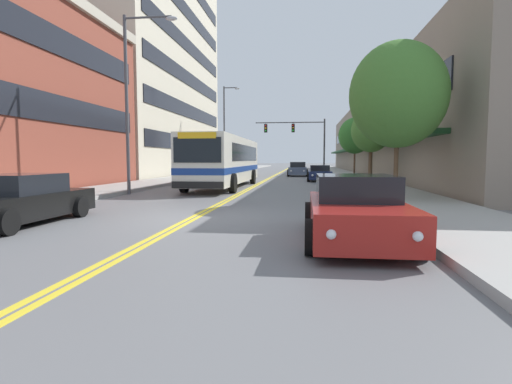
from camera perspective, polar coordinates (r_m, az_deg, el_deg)
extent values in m
plane|color=slate|center=(48.37, 3.26, 2.68)|extent=(240.00, 240.00, 0.00)
cube|color=#9E9B96|center=(49.39, -5.16, 2.81)|extent=(3.48, 106.00, 0.17)
cube|color=#9E9B96|center=(48.43, 11.85, 2.69)|extent=(3.48, 106.00, 0.17)
cube|color=yellow|center=(48.38, 3.15, 2.69)|extent=(0.14, 106.00, 0.01)
cube|color=yellow|center=(48.37, 3.38, 2.69)|extent=(0.14, 106.00, 0.01)
cube|color=black|center=(23.65, -25.08, 10.41)|extent=(0.08, 14.47, 1.40)
cube|color=black|center=(24.25, -25.38, 18.39)|extent=(0.08, 14.47, 1.40)
cube|color=beige|center=(47.35, -16.79, 16.97)|extent=(12.00, 27.37, 23.85)
cube|color=black|center=(44.21, -9.29, 6.85)|extent=(0.08, 25.18, 1.40)
cube|color=black|center=(44.47, -9.35, 11.24)|extent=(0.08, 25.18, 1.40)
cube|color=black|center=(44.99, -9.41, 15.56)|extent=(0.08, 25.18, 1.40)
cube|color=black|center=(45.75, -9.48, 19.75)|extent=(0.08, 25.18, 1.40)
cube|color=black|center=(46.76, -9.54, 23.78)|extent=(0.08, 25.18, 1.40)
cube|color=gray|center=(49.33, 18.94, 7.42)|extent=(8.00, 68.00, 8.50)
cube|color=#1E4C28|center=(48.56, 13.61, 5.99)|extent=(1.10, 61.20, 0.24)
cube|color=black|center=(48.73, 14.27, 8.77)|extent=(0.08, 61.20, 1.40)
cube|color=silver|center=(24.44, -4.46, 4.58)|extent=(2.47, 12.50, 2.61)
cube|color=navy|center=(24.45, -4.45, 3.35)|extent=(2.49, 12.52, 0.32)
cube|color=black|center=(25.06, -4.18, 5.54)|extent=(2.50, 9.75, 0.94)
cube|color=black|center=(18.35, -8.41, 5.97)|extent=(2.22, 0.04, 1.15)
cube|color=yellow|center=(18.37, -8.44, 8.01)|extent=(1.78, 0.06, 0.28)
cube|color=black|center=(18.36, -8.37, 0.98)|extent=(2.42, 0.08, 0.32)
cylinder|color=black|center=(20.67, -10.24, 1.29)|extent=(0.30, 1.00, 1.00)
cylinder|color=black|center=(20.07, -3.33, 1.25)|extent=(0.30, 1.00, 1.00)
cylinder|color=black|center=(28.09, -5.57, 2.23)|extent=(0.30, 1.00, 1.00)
cylinder|color=black|center=(27.65, -0.45, 2.21)|extent=(0.30, 1.00, 1.00)
cube|color=#38383D|center=(36.79, -4.65, 2.86)|extent=(1.80, 4.06, 0.68)
cube|color=black|center=(36.94, -4.60, 3.71)|extent=(1.55, 1.79, 0.40)
cylinder|color=black|center=(35.77, -6.51, 2.49)|extent=(0.22, 0.68, 0.68)
cylinder|color=black|center=(35.38, -3.59, 2.49)|extent=(0.22, 0.68, 0.68)
cylinder|color=black|center=(38.22, -5.62, 2.64)|extent=(0.22, 0.68, 0.68)
cylinder|color=black|center=(37.86, -2.89, 2.64)|extent=(0.22, 0.68, 0.68)
sphere|color=silver|center=(34.93, -6.35, 2.81)|extent=(0.16, 0.16, 0.16)
sphere|color=silver|center=(34.66, -4.31, 2.81)|extent=(0.16, 0.16, 0.16)
cube|color=red|center=(38.92, -4.97, 3.01)|extent=(0.18, 0.04, 0.10)
cube|color=red|center=(38.67, -3.09, 3.01)|extent=(0.18, 0.04, 0.10)
cube|color=black|center=(12.21, -31.25, -1.72)|extent=(1.89, 4.69, 0.64)
cube|color=black|center=(12.32, -30.82, 1.03)|extent=(1.62, 2.06, 0.51)
cylinder|color=black|center=(10.51, -31.99, -3.70)|extent=(0.22, 0.61, 0.61)
cylinder|color=black|center=(13.96, -30.63, -1.73)|extent=(0.22, 0.61, 0.61)
cylinder|color=black|center=(12.87, -23.82, -1.96)|extent=(0.22, 0.61, 0.61)
cube|color=red|center=(14.50, -27.60, -0.54)|extent=(0.18, 0.04, 0.10)
cube|color=red|center=(13.77, -22.95, -0.62)|extent=(0.18, 0.04, 0.10)
cube|color=maroon|center=(8.59, 14.04, -3.41)|extent=(1.84, 4.50, 0.67)
cube|color=black|center=(8.71, 13.97, 0.65)|extent=(1.58, 1.98, 0.52)
cylinder|color=black|center=(7.19, 7.85, -6.40)|extent=(0.22, 0.66, 0.66)
cylinder|color=black|center=(7.46, 22.55, -6.32)|extent=(0.22, 0.66, 0.66)
cylinder|color=black|center=(9.94, 7.65, -3.31)|extent=(0.22, 0.66, 0.66)
cylinder|color=black|center=(10.13, 18.36, -3.36)|extent=(0.22, 0.66, 0.66)
sphere|color=silver|center=(6.30, 10.70, -5.97)|extent=(0.16, 0.16, 0.16)
sphere|color=silver|center=(6.51, 22.12, -5.90)|extent=(0.16, 0.16, 0.16)
cube|color=red|center=(10.77, 9.10, -1.52)|extent=(0.18, 0.04, 0.10)
cube|color=red|center=(10.90, 16.07, -1.58)|extent=(0.18, 0.04, 0.10)
cube|color=#19234C|center=(31.76, 9.08, 2.46)|extent=(1.71, 4.42, 0.61)
cube|color=black|center=(31.92, 9.08, 3.42)|extent=(1.47, 1.95, 0.44)
cylinder|color=black|center=(30.38, 7.51, 2.09)|extent=(0.22, 0.68, 0.68)
cylinder|color=black|center=(30.44, 10.82, 2.05)|extent=(0.22, 0.68, 0.68)
cylinder|color=black|center=(33.12, 7.48, 2.30)|extent=(0.22, 0.68, 0.68)
cylinder|color=black|center=(33.18, 10.51, 2.27)|extent=(0.22, 0.68, 0.68)
sphere|color=silver|center=(29.52, 8.07, 2.37)|extent=(0.16, 0.16, 0.16)
sphere|color=silver|center=(29.56, 10.39, 2.34)|extent=(0.16, 0.16, 0.16)
cube|color=red|center=(33.97, 7.92, 2.67)|extent=(0.18, 0.04, 0.10)
cube|color=red|center=(34.01, 9.99, 2.65)|extent=(0.18, 0.04, 0.10)
cube|color=#475675|center=(40.61, 6.00, 3.06)|extent=(1.76, 4.09, 0.72)
cube|color=black|center=(40.76, 6.01, 3.93)|extent=(1.51, 1.80, 0.51)
cylinder|color=black|center=(39.38, 4.65, 2.72)|extent=(0.22, 0.70, 0.70)
cylinder|color=black|center=(39.34, 7.28, 2.70)|extent=(0.22, 0.70, 0.70)
cylinder|color=black|center=(41.91, 4.80, 2.84)|extent=(0.22, 0.70, 0.70)
cylinder|color=black|center=(41.88, 7.27, 2.82)|extent=(0.22, 0.70, 0.70)
sphere|color=silver|center=(38.56, 5.02, 3.03)|extent=(0.16, 0.16, 0.16)
sphere|color=silver|center=(38.54, 6.86, 3.02)|extent=(0.16, 0.16, 0.16)
cube|color=red|center=(42.68, 5.20, 3.19)|extent=(0.18, 0.04, 0.10)
cube|color=red|center=(42.66, 6.91, 3.18)|extent=(0.18, 0.04, 0.10)
cylinder|color=#47474C|center=(43.91, 9.72, 6.35)|extent=(0.18, 0.18, 6.03)
cylinder|color=#47474C|center=(44.06, 4.84, 9.87)|extent=(7.47, 0.11, 0.11)
cube|color=black|center=(43.99, 5.33, 9.09)|extent=(0.34, 0.26, 0.92)
sphere|color=red|center=(43.86, 5.33, 9.46)|extent=(0.18, 0.18, 0.18)
sphere|color=yellow|center=(43.83, 5.32, 9.11)|extent=(0.18, 0.18, 0.18)
sphere|color=green|center=(43.81, 5.32, 8.75)|extent=(0.18, 0.18, 0.18)
cylinder|color=black|center=(44.04, 5.33, 9.78)|extent=(0.02, 0.02, 0.14)
cube|color=black|center=(44.19, 1.41, 9.09)|extent=(0.34, 0.26, 0.92)
sphere|color=red|center=(44.05, 1.39, 9.46)|extent=(0.18, 0.18, 0.18)
sphere|color=yellow|center=(44.03, 1.39, 9.10)|extent=(0.18, 0.18, 0.18)
sphere|color=green|center=(44.01, 1.39, 8.75)|extent=(0.18, 0.18, 0.18)
cylinder|color=black|center=(44.23, 1.41, 9.77)|extent=(0.02, 0.02, 0.14)
cylinder|color=#47474C|center=(20.47, -17.98, 11.57)|extent=(0.16, 0.16, 8.46)
cylinder|color=#47474C|center=(20.93, -15.20, 22.95)|extent=(2.29, 0.10, 0.10)
ellipsoid|color=#B2B2B7|center=(20.52, -11.99, 23.09)|extent=(0.56, 0.28, 0.20)
cylinder|color=#47474C|center=(42.47, -4.56, 8.65)|extent=(0.16, 0.16, 9.26)
cylinder|color=#47474C|center=(42.87, -3.65, 14.65)|extent=(1.40, 0.10, 0.10)
ellipsoid|color=#B2B2B7|center=(42.73, -2.70, 14.55)|extent=(0.56, 0.28, 0.20)
cylinder|color=brown|center=(16.54, 19.35, 3.34)|extent=(0.17, 0.17, 2.44)
ellipsoid|color=#42752D|center=(16.72, 19.62, 12.95)|extent=(3.70, 3.70, 4.07)
cylinder|color=brown|center=(26.85, 16.01, 3.70)|extent=(0.25, 0.25, 2.30)
ellipsoid|color=#42752D|center=(26.90, 16.12, 8.43)|extent=(2.52, 2.52, 2.78)
cylinder|color=brown|center=(39.67, 13.88, 4.13)|extent=(0.18, 0.18, 2.46)
ellipsoid|color=#2D6B28|center=(39.74, 13.96, 7.82)|extent=(3.14, 3.14, 3.45)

